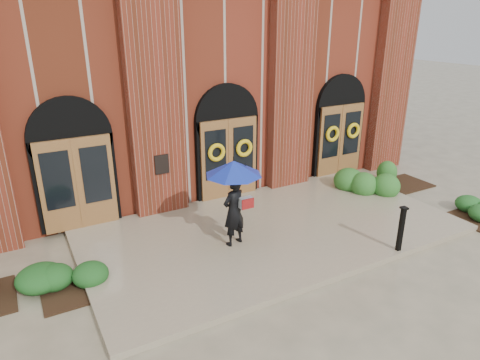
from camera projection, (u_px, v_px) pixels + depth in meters
ground at (276, 235)px, 11.58m from camera, size 90.00×90.00×0.00m
landing at (273, 230)px, 11.68m from camera, size 10.00×5.30×0.15m
church_building at (160, 69)px, 17.51m from camera, size 16.20×12.53×7.00m
man_with_umbrella at (234, 187)px, 10.29m from camera, size 1.70×1.70×2.21m
metal_post at (401, 228)px, 10.31m from camera, size 0.18×0.18×1.16m
hedge_wall_right at (389, 178)px, 14.55m from camera, size 2.98×1.19×0.77m
hedge_front_left at (78, 279)px, 9.19m from camera, size 1.40×1.20×0.49m
hedge_front_right at (477, 211)px, 12.42m from camera, size 1.30×1.11×0.46m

